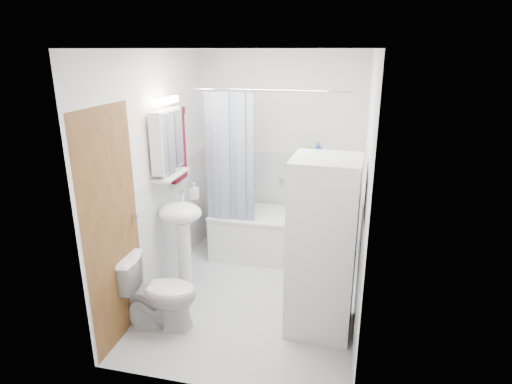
% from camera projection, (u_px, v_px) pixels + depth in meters
% --- Properties ---
extents(floor, '(2.60, 2.60, 0.00)m').
position_uv_depth(floor, '(255.00, 295.00, 4.38)').
color(floor, '#B9B9BE').
rests_on(floor, ground).
extents(room_walls, '(2.60, 2.60, 2.60)m').
position_uv_depth(room_walls, '(255.00, 154.00, 3.91)').
color(room_walls, white).
rests_on(room_walls, ground).
extents(wainscot, '(1.98, 2.58, 2.58)m').
position_uv_depth(wainscot, '(261.00, 230.00, 4.46)').
color(wainscot, silver).
rests_on(wainscot, ground).
extents(door, '(0.05, 2.00, 2.00)m').
position_uv_depth(door, '(136.00, 216.00, 3.76)').
color(door, brown).
rests_on(door, ground).
extents(bathtub, '(1.43, 0.68, 0.55)m').
position_uv_depth(bathtub, '(272.00, 233.00, 5.14)').
color(bathtub, white).
rests_on(bathtub, ground).
extents(tub_spout, '(0.04, 0.12, 0.04)m').
position_uv_depth(tub_spout, '(294.00, 181.00, 5.22)').
color(tub_spout, silver).
rests_on(tub_spout, room_walls).
extents(curtain_rod, '(1.61, 0.02, 0.02)m').
position_uv_depth(curtain_rod, '(269.00, 90.00, 4.34)').
color(curtain_rod, silver).
rests_on(curtain_rod, room_walls).
extents(shower_curtain, '(0.55, 0.02, 1.45)m').
position_uv_depth(shower_curtain, '(230.00, 160.00, 4.67)').
color(shower_curtain, '#16224E').
rests_on(shower_curtain, curtain_rod).
extents(sink, '(0.44, 0.37, 1.04)m').
position_uv_depth(sink, '(182.00, 226.00, 4.30)').
color(sink, white).
rests_on(sink, ground).
extents(medicine_cabinet, '(0.13, 0.50, 0.71)m').
position_uv_depth(medicine_cabinet, '(167.00, 139.00, 4.17)').
color(medicine_cabinet, white).
rests_on(medicine_cabinet, room_walls).
extents(shelf, '(0.18, 0.54, 0.02)m').
position_uv_depth(shelf, '(171.00, 175.00, 4.29)').
color(shelf, silver).
rests_on(shelf, room_walls).
extents(shower_caddy, '(0.22, 0.06, 0.02)m').
position_uv_depth(shower_caddy, '(299.00, 159.00, 5.11)').
color(shower_caddy, silver).
rests_on(shower_caddy, room_walls).
extents(towel, '(0.07, 0.33, 0.79)m').
position_uv_depth(towel, '(178.00, 144.00, 4.51)').
color(towel, maroon).
rests_on(towel, room_walls).
extents(washer_dryer, '(0.59, 0.58, 1.57)m').
position_uv_depth(washer_dryer, '(322.00, 247.00, 3.66)').
color(washer_dryer, white).
rests_on(washer_dryer, ground).
extents(toilet, '(0.74, 0.48, 0.68)m').
position_uv_depth(toilet, '(159.00, 293.00, 3.80)').
color(toilet, white).
rests_on(toilet, ground).
extents(soap_pump, '(0.08, 0.17, 0.08)m').
position_uv_depth(soap_pump, '(194.00, 195.00, 4.46)').
color(soap_pump, gray).
rests_on(soap_pump, sink).
extents(shelf_bottle, '(0.07, 0.18, 0.07)m').
position_uv_depth(shelf_bottle, '(164.00, 174.00, 4.13)').
color(shelf_bottle, gray).
rests_on(shelf_bottle, shelf).
extents(shelf_cup, '(0.10, 0.09, 0.10)m').
position_uv_depth(shelf_cup, '(175.00, 166.00, 4.38)').
color(shelf_cup, gray).
rests_on(shelf_cup, shelf).
extents(shampoo_a, '(0.13, 0.17, 0.13)m').
position_uv_depth(shampoo_a, '(308.00, 153.00, 5.06)').
color(shampoo_a, gray).
rests_on(shampoo_a, shower_caddy).
extents(shampoo_b, '(0.08, 0.21, 0.08)m').
position_uv_depth(shampoo_b, '(318.00, 156.00, 5.04)').
color(shampoo_b, '#2B4EAF').
rests_on(shampoo_b, shower_caddy).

